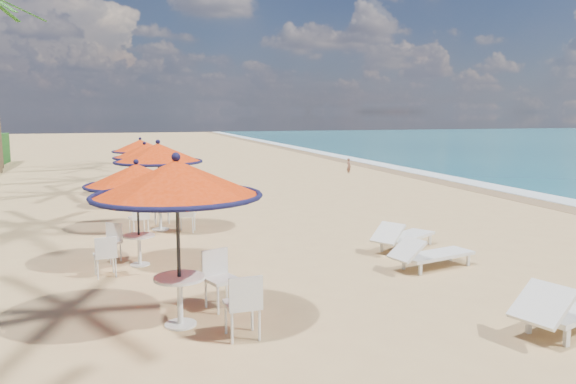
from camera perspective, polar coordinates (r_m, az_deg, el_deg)
The scene contains 12 objects.
ground at distance 10.06m, azimuth 17.76°, elevation -10.17°, with size 160.00×160.00×0.00m, color tan.
foam_strip at distance 23.39m, azimuth 22.66°, elevation -0.10°, with size 1.20×140.00×0.04m, color white.
wetsand_band at distance 22.83m, azimuth 20.91°, elevation -0.20°, with size 1.40×140.00×0.02m, color olive.
station_0 at distance 8.09m, azimuth -10.60°, elevation -0.27°, with size 2.43×2.43×2.53m.
station_1 at distance 11.59m, azimuth -15.45°, elevation 0.69°, with size 2.08×2.08×2.17m.
station_2 at distance 15.01m, azimuth -12.98°, elevation 2.78°, with size 2.29×2.32×2.39m.
station_3 at distance 18.86m, azimuth -14.30°, elevation 3.24°, with size 2.06×2.15×2.15m.
station_4 at distance 21.75m, azimuth -14.58°, elevation 3.89°, with size 2.08×2.08×2.17m.
lounger_near at distance 9.04m, azimuth 26.67°, elevation -10.35°, with size 2.27×1.32×0.78m.
lounger_mid at distance 11.54m, azimuth 14.18°, elevation -6.09°, with size 1.93×0.99×0.66m.
lounger_far at distance 12.98m, azimuth 11.52°, elevation -4.38°, with size 1.93×1.49×0.68m.
person at distance 28.62m, azimuth 6.19°, elevation 2.71°, with size 0.30×0.20×0.83m, color brown.
Camera 1 is at (-5.54, -7.81, 3.09)m, focal length 35.00 mm.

